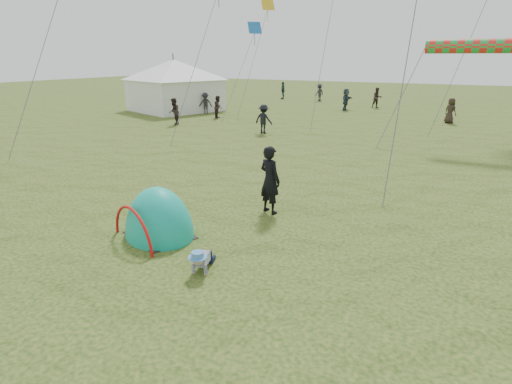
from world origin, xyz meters
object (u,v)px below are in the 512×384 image
at_px(crawling_toddler, 201,259).
at_px(popup_tent, 160,235).
at_px(standing_adult, 270,180).
at_px(event_marquee, 175,84).

height_order(crawling_toddler, popup_tent, popup_tent).
distance_m(crawling_toddler, standing_adult, 3.76).
relative_size(standing_adult, event_marquee, 0.30).
bearing_deg(popup_tent, standing_adult, 77.46).
bearing_deg(standing_adult, event_marquee, -25.22).
distance_m(crawling_toddler, event_marquee, 27.37).
xyz_separation_m(crawling_toddler, standing_adult, (-0.17, 3.69, 0.70)).
height_order(crawling_toddler, event_marquee, event_marquee).
xyz_separation_m(popup_tent, event_marquee, (-15.27, 20.22, 2.21)).
bearing_deg(crawling_toddler, standing_adult, 77.14).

